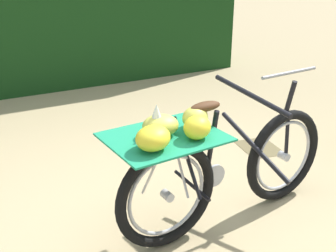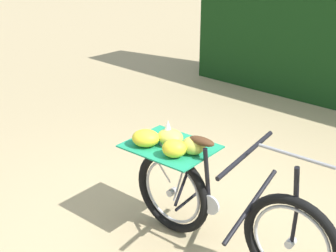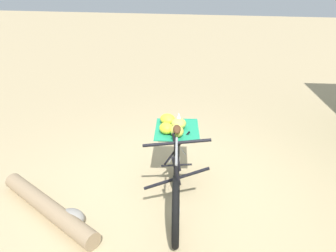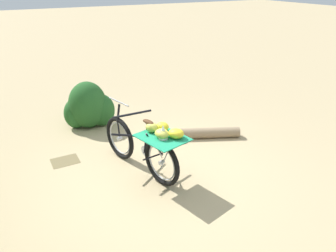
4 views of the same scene
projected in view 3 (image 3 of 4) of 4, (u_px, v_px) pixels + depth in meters
ground_plane at (185, 194)px, 4.01m from camera, size 60.00×60.00×0.00m
bicycle at (176, 165)px, 3.70m from camera, size 0.88×1.80×1.03m
fallen_log at (48, 207)px, 3.62m from camera, size 1.62×0.87×0.20m
path_stone at (71, 218)px, 3.45m from camera, size 0.31×0.25×0.19m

